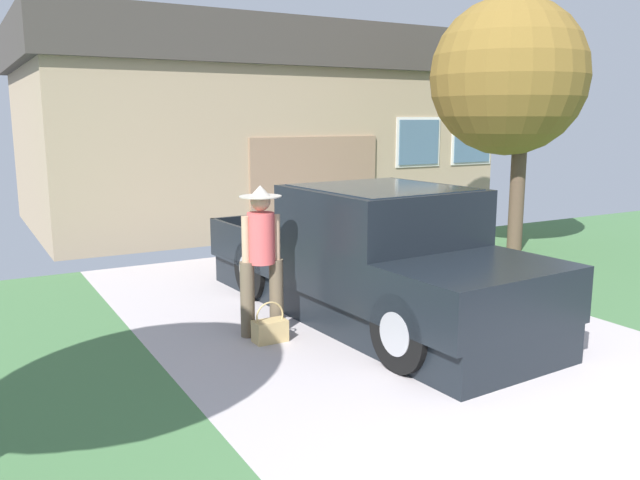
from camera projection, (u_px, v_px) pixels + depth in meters
The scene contains 6 objects.
pickup_truck at pixel (380, 263), 7.93m from camera, with size 2.24×5.33×1.66m.
person_with_hat at pixel (261, 253), 7.37m from camera, with size 0.51×0.47×1.73m.
handbag at pixel (270, 329), 7.28m from camera, with size 0.37×0.21×0.46m.
house_with_garage at pixel (250, 126), 16.02m from camera, with size 10.56×6.43×4.45m.
front_yard_tree at pixel (512, 72), 11.92m from camera, with size 2.92×2.85×4.64m.
wheeled_trash_bin at pixel (400, 214), 12.83m from camera, with size 0.60×0.72×1.10m.
Camera 1 is at (-4.28, -1.90, 2.47)m, focal length 36.60 mm.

